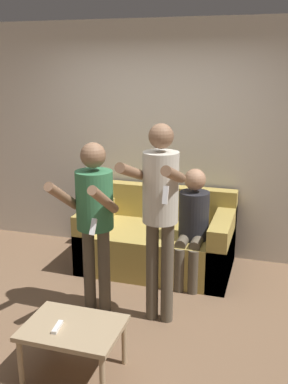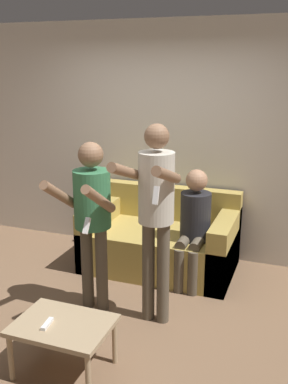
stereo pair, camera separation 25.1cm
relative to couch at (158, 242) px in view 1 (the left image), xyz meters
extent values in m
plane|color=brown|center=(-0.12, -1.27, -0.30)|extent=(14.00, 14.00, 0.00)
cube|color=silver|center=(-0.12, 0.51, 1.05)|extent=(6.40, 0.06, 2.70)
cube|color=#AD9347|center=(0.00, -0.04, -0.07)|extent=(1.63, 0.96, 0.46)
cube|color=#AD9347|center=(0.00, 0.36, 0.36)|extent=(1.63, 0.16, 0.39)
cube|color=#AD9347|center=(-0.71, -0.04, 0.04)|extent=(0.20, 0.96, 0.67)
cube|color=#AD9347|center=(0.71, -0.04, 0.04)|extent=(0.20, 0.96, 0.67)
cylinder|color=brown|center=(-0.37, -1.06, 0.11)|extent=(0.11, 0.11, 0.81)
cylinder|color=brown|center=(-0.22, -1.06, 0.11)|extent=(0.11, 0.11, 0.81)
cylinder|color=#337047|center=(-0.30, -1.06, 0.78)|extent=(0.33, 0.33, 0.52)
sphere|color=brown|center=(-0.30, -1.06, 1.17)|extent=(0.22, 0.22, 0.22)
cylinder|color=brown|center=(-0.48, -1.29, 0.86)|extent=(0.08, 0.51, 0.36)
cylinder|color=brown|center=(-0.11, -1.29, 0.86)|extent=(0.08, 0.51, 0.36)
cube|color=white|center=(-0.11, -1.53, 0.71)|extent=(0.04, 0.09, 0.12)
cylinder|color=brown|center=(0.23, -1.06, 0.17)|extent=(0.11, 0.11, 0.93)
cylinder|color=brown|center=(0.37, -1.06, 0.17)|extent=(0.11, 0.11, 0.93)
cylinder|color=beige|center=(0.30, -1.06, 0.94)|extent=(0.30, 0.30, 0.60)
sphere|color=brown|center=(0.30, -1.06, 1.36)|extent=(0.21, 0.21, 0.21)
cylinder|color=brown|center=(0.13, -1.31, 1.12)|extent=(0.08, 0.54, 0.25)
cylinder|color=brown|center=(0.47, -1.31, 1.12)|extent=(0.08, 0.54, 0.25)
cube|color=white|center=(0.47, -1.57, 1.03)|extent=(0.04, 0.07, 0.13)
cylinder|color=brown|center=(0.36, -0.50, -0.07)|extent=(0.11, 0.11, 0.46)
cylinder|color=brown|center=(0.50, -0.50, -0.07)|extent=(0.11, 0.11, 0.46)
cylinder|color=brown|center=(0.36, -0.34, 0.19)|extent=(0.11, 0.32, 0.11)
cylinder|color=brown|center=(0.50, -0.34, 0.19)|extent=(0.11, 0.32, 0.11)
cylinder|color=#232328|center=(0.43, -0.18, 0.41)|extent=(0.31, 0.31, 0.50)
sphere|color=#A87A5B|center=(0.43, -0.18, 0.80)|extent=(0.22, 0.22, 0.22)
cube|color=tan|center=(-0.11, -1.96, 0.09)|extent=(0.70, 0.52, 0.04)
cylinder|color=tan|center=(-0.42, -2.18, -0.11)|extent=(0.04, 0.04, 0.37)
cylinder|color=tan|center=(0.21, -2.18, -0.11)|extent=(0.04, 0.04, 0.37)
cylinder|color=tan|center=(-0.42, -1.74, -0.11)|extent=(0.04, 0.04, 0.37)
cylinder|color=tan|center=(0.21, -1.74, -0.11)|extent=(0.04, 0.04, 0.37)
cube|color=white|center=(-0.20, -2.03, 0.12)|extent=(0.05, 0.15, 0.02)
camera|label=1|loc=(1.21, -4.53, 1.93)|focal=42.00mm
camera|label=2|loc=(1.45, -4.45, 1.93)|focal=42.00mm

